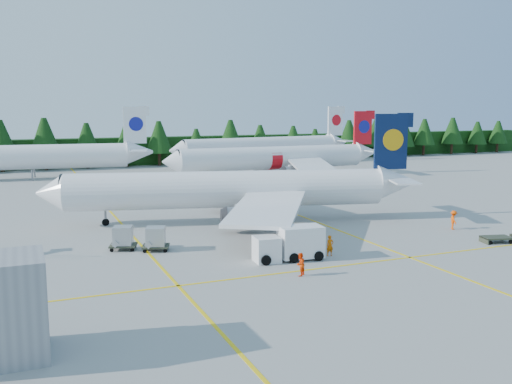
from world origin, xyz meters
name	(u,v)px	position (x,y,z in m)	size (l,w,h in m)	color
ground	(313,248)	(0.00, 0.00, 0.00)	(320.00, 320.00, 0.00)	#989893
taxi_stripe_a	(118,220)	(-14.00, 20.00, 0.01)	(0.25, 120.00, 0.01)	yellow
taxi_stripe_b	(279,208)	(6.00, 20.00, 0.01)	(0.25, 120.00, 0.01)	yellow
taxi_stripe_cross	(348,265)	(0.00, -6.00, 0.01)	(80.00, 0.25, 0.01)	yellow
treeline_hedge	(136,151)	(0.00, 82.00, 3.00)	(220.00, 4.00, 6.00)	black
airliner_navy	(221,190)	(-3.70, 14.34, 3.55)	(39.87, 32.41, 11.80)	white
airliner_red	(270,158)	(17.23, 48.16, 3.56)	(40.68, 33.50, 11.84)	white
airliner_far_left	(12,157)	(-25.02, 63.61, 3.97)	(43.49, 8.18, 12.65)	white
airliner_far_right	(257,147)	(24.25, 70.65, 3.99)	(43.61, 9.50, 12.71)	white
service_truck	(289,244)	(-3.73, -2.72, 1.37)	(5.90, 2.61, 2.77)	white
uld_pair	(139,237)	(-14.48, 5.23, 1.19)	(5.34, 3.86, 1.77)	#383D2C
crew_a	(330,246)	(0.04, -2.95, 0.89)	(0.65, 0.43, 1.78)	#D65A04
crew_b	(300,264)	(-4.92, -7.14, 0.88)	(0.85, 0.67, 1.76)	#FF3D05
crew_c	(454,220)	(17.22, 1.43, 0.99)	(0.82, 0.55, 1.98)	#F94C05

